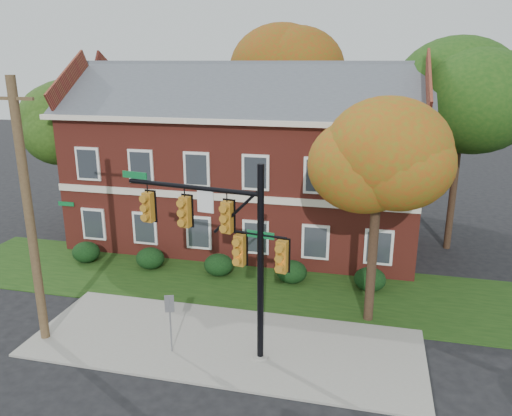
% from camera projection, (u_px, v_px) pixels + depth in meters
% --- Properties ---
extents(ground, '(120.00, 120.00, 0.00)m').
position_uv_depth(ground, '(216.00, 359.00, 17.04)').
color(ground, black).
rests_on(ground, ground).
extents(sidewalk, '(14.00, 5.00, 0.08)m').
position_uv_depth(sidewalk, '(224.00, 343.00, 17.96)').
color(sidewalk, gray).
rests_on(sidewalk, ground).
extents(grass_strip, '(30.00, 6.00, 0.04)m').
position_uv_depth(grass_strip, '(256.00, 285.00, 22.63)').
color(grass_strip, '#193811').
rests_on(grass_strip, ground).
extents(apartment_building, '(18.80, 8.80, 9.74)m').
position_uv_depth(apartment_building, '(246.00, 152.00, 27.21)').
color(apartment_building, maroon).
rests_on(apartment_building, ground).
extents(hedge_far_left, '(1.40, 1.26, 1.05)m').
position_uv_depth(hedge_far_left, '(86.00, 252.00, 25.13)').
color(hedge_far_left, black).
rests_on(hedge_far_left, ground).
extents(hedge_left, '(1.40, 1.26, 1.05)m').
position_uv_depth(hedge_left, '(150.00, 258.00, 24.36)').
color(hedge_left, black).
rests_on(hedge_left, ground).
extents(hedge_center, '(1.40, 1.26, 1.05)m').
position_uv_depth(hedge_center, '(219.00, 265.00, 23.58)').
color(hedge_center, black).
rests_on(hedge_center, ground).
extents(hedge_right, '(1.40, 1.26, 1.05)m').
position_uv_depth(hedge_right, '(292.00, 272.00, 22.80)').
color(hedge_right, black).
rests_on(hedge_right, ground).
extents(hedge_far_right, '(1.40, 1.26, 1.05)m').
position_uv_depth(hedge_far_right, '(370.00, 279.00, 22.03)').
color(hedge_far_right, black).
rests_on(hedge_far_right, ground).
extents(tree_near_right, '(4.50, 4.25, 8.58)m').
position_uv_depth(tree_near_right, '(386.00, 153.00, 17.58)').
color(tree_near_right, black).
rests_on(tree_near_right, ground).
extents(tree_left_rear, '(5.40, 5.10, 8.88)m').
position_uv_depth(tree_left_rear, '(72.00, 119.00, 27.85)').
color(tree_left_rear, black).
rests_on(tree_left_rear, ground).
extents(tree_right_rear, '(6.30, 5.95, 10.62)m').
position_uv_depth(tree_right_rear, '(472.00, 96.00, 24.60)').
color(tree_right_rear, black).
rests_on(tree_right_rear, ground).
extents(tree_far_rear, '(6.84, 6.46, 11.52)m').
position_uv_depth(tree_far_rear, '(295.00, 75.00, 33.12)').
color(tree_far_rear, black).
rests_on(tree_far_rear, ground).
extents(traffic_signal, '(6.04, 1.16, 6.80)m').
position_uv_depth(traffic_signal, '(226.00, 238.00, 16.29)').
color(traffic_signal, gray).
rests_on(traffic_signal, ground).
extents(utility_pole, '(1.46, 0.31, 9.38)m').
position_uv_depth(utility_pole, '(29.00, 215.00, 16.96)').
color(utility_pole, '#4E3924').
rests_on(utility_pole, ground).
extents(sign_post, '(0.32, 0.14, 2.21)m').
position_uv_depth(sign_post, '(170.00, 314.00, 16.99)').
color(sign_post, slate).
rests_on(sign_post, ground).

